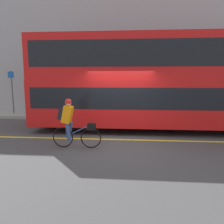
{
  "coord_description": "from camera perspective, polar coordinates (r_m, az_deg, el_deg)",
  "views": [
    {
      "loc": [
        0.38,
        -7.47,
        2.25
      ],
      "look_at": [
        -0.28,
        0.45,
        1.0
      ],
      "focal_mm": 35.0,
      "sensor_mm": 36.0,
      "label": 1
    }
  ],
  "objects": [
    {
      "name": "ground_plane",
      "position": [
        7.81,
        1.81,
        -7.81
      ],
      "size": [
        80.0,
        80.0,
        0.0
      ],
      "primitive_type": "plane",
      "color": "#424244"
    },
    {
      "name": "road_center_line",
      "position": [
        8.09,
        1.91,
        -7.2
      ],
      "size": [
        50.0,
        0.14,
        0.01
      ],
      "primitive_type": "cube",
      "color": "yellow",
      "rests_on": "ground_plane"
    },
    {
      "name": "sidewalk_curb",
      "position": [
        12.67,
        2.98,
        -0.96
      ],
      "size": [
        60.0,
        2.33,
        0.15
      ],
      "color": "gray",
      "rests_on": "ground_plane"
    },
    {
      "name": "building_facade",
      "position": [
        13.93,
        3.3,
        16.9
      ],
      "size": [
        60.0,
        0.3,
        8.36
      ],
      "color": "#9E9EA3",
      "rests_on": "ground_plane"
    },
    {
      "name": "bus",
      "position": [
        9.48,
        12.64,
        8.33
      ],
      "size": [
        10.76,
        2.44,
        3.94
      ],
      "color": "black",
      "rests_on": "ground_plane"
    },
    {
      "name": "cyclist_on_bike",
      "position": [
        7.12,
        -10.61,
        -2.45
      ],
      "size": [
        1.59,
        0.32,
        1.6
      ],
      "color": "black",
      "rests_on": "ground_plane"
    },
    {
      "name": "trash_bin",
      "position": [
        12.92,
        19.95,
        1.05
      ],
      "size": [
        0.55,
        0.55,
        0.89
      ],
      "color": "#515156",
      "rests_on": "sidewalk_curb"
    },
    {
      "name": "street_sign_post",
      "position": [
        14.18,
        -24.63,
        5.31
      ],
      "size": [
        0.36,
        0.09,
        2.51
      ],
      "color": "#59595B",
      "rests_on": "sidewalk_curb"
    }
  ]
}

